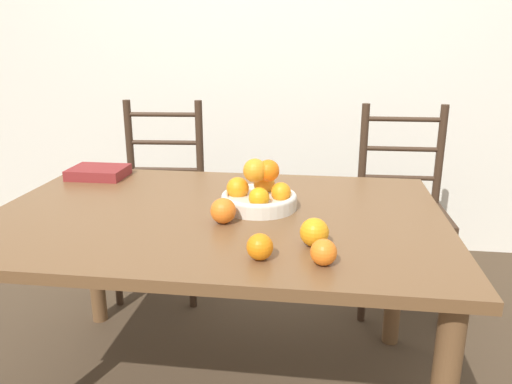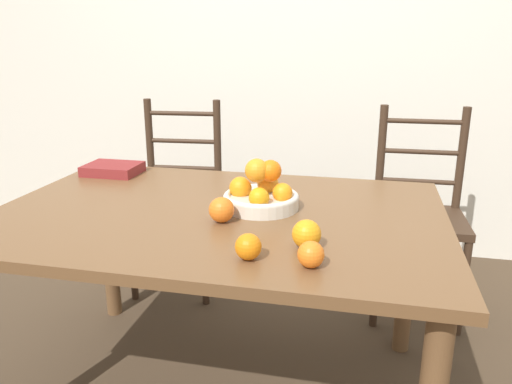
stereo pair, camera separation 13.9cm
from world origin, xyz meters
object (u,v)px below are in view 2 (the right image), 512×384
at_px(orange_loose_3, 307,234).
at_px(chair_left, 179,201).
at_px(fruit_bowl, 261,193).
at_px(orange_loose_2, 248,247).
at_px(orange_loose_0, 311,254).
at_px(book_stack, 113,169).
at_px(chair_right, 418,218).
at_px(orange_loose_1, 222,210).

relative_size(orange_loose_3, chair_left, 0.08).
xyz_separation_m(fruit_bowl, orange_loose_2, (0.06, -0.42, -0.02)).
distance_m(orange_loose_0, book_stack, 1.21).
height_order(fruit_bowl, orange_loose_0, fruit_bowl).
bearing_deg(orange_loose_2, orange_loose_0, -3.79).
bearing_deg(orange_loose_0, orange_loose_3, 102.34).
height_order(orange_loose_2, book_stack, orange_loose_2).
distance_m(orange_loose_0, chair_right, 1.30).
relative_size(orange_loose_3, book_stack, 0.36).
relative_size(orange_loose_1, chair_left, 0.08).
xyz_separation_m(orange_loose_2, chair_left, (-0.67, 1.20, -0.30)).
relative_size(orange_loose_2, chair_right, 0.07).
bearing_deg(orange_loose_1, chair_right, 52.97).
xyz_separation_m(fruit_bowl, chair_left, (-0.62, 0.77, -0.32)).
xyz_separation_m(orange_loose_0, chair_left, (-0.84, 1.21, -0.30)).
bearing_deg(chair_right, fruit_bowl, -129.99).
height_order(orange_loose_1, book_stack, orange_loose_1).
bearing_deg(orange_loose_0, book_stack, 142.02).
bearing_deg(book_stack, orange_loose_2, -43.02).
bearing_deg(chair_left, chair_right, -4.87).
distance_m(chair_right, book_stack, 1.45).
xyz_separation_m(orange_loose_2, orange_loose_3, (0.14, 0.11, 0.01)).
bearing_deg(chair_left, orange_loose_2, -65.45).
distance_m(fruit_bowl, book_stack, 0.79).
distance_m(orange_loose_3, book_stack, 1.12).
relative_size(fruit_bowl, orange_loose_0, 3.74).
relative_size(orange_loose_2, orange_loose_3, 0.87).
bearing_deg(orange_loose_1, book_stack, 143.22).
bearing_deg(orange_loose_0, orange_loose_1, 139.74).
bearing_deg(chair_right, orange_loose_2, -116.45).
height_order(orange_loose_0, orange_loose_3, orange_loose_3).
xyz_separation_m(orange_loose_1, book_stack, (-0.64, 0.48, -0.02)).
bearing_deg(orange_loose_3, chair_left, 126.93).
relative_size(orange_loose_1, book_stack, 0.36).
xyz_separation_m(orange_loose_0, orange_loose_3, (-0.03, 0.12, 0.01)).
height_order(orange_loose_3, chair_right, chair_right).
xyz_separation_m(orange_loose_3, chair_right, (0.42, 1.08, -0.30)).
relative_size(fruit_bowl, orange_loose_1, 3.19).
height_order(orange_loose_2, chair_right, chair_right).
bearing_deg(book_stack, orange_loose_3, -33.90).
relative_size(orange_loose_0, orange_loose_3, 0.85).
relative_size(fruit_bowl, orange_loose_3, 3.18).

